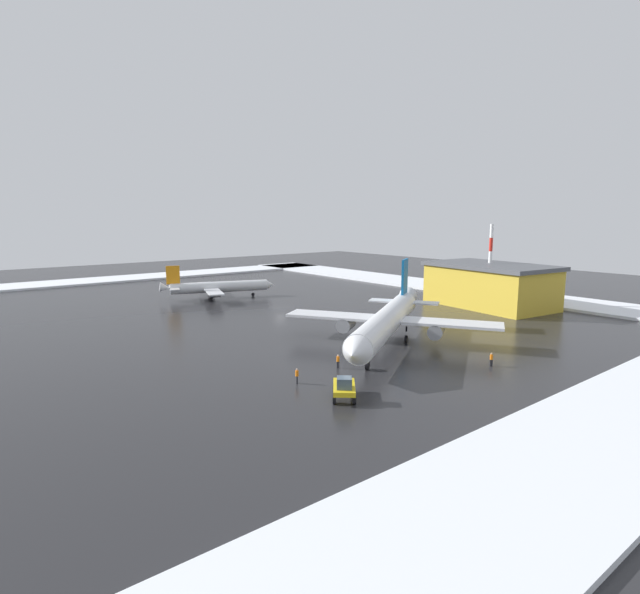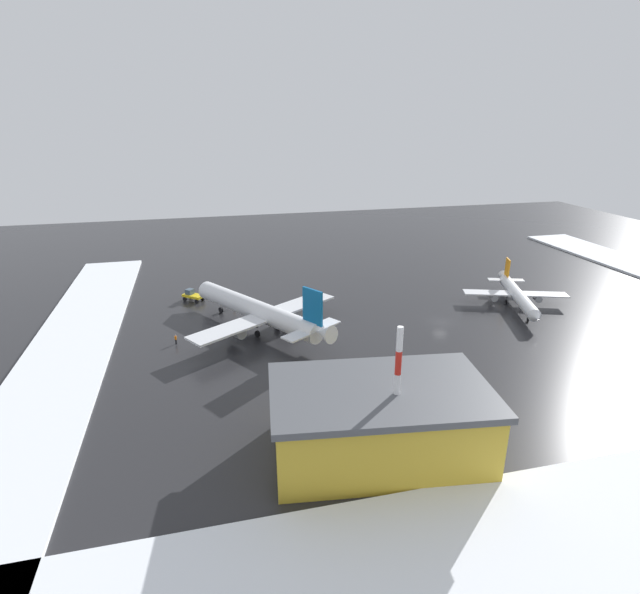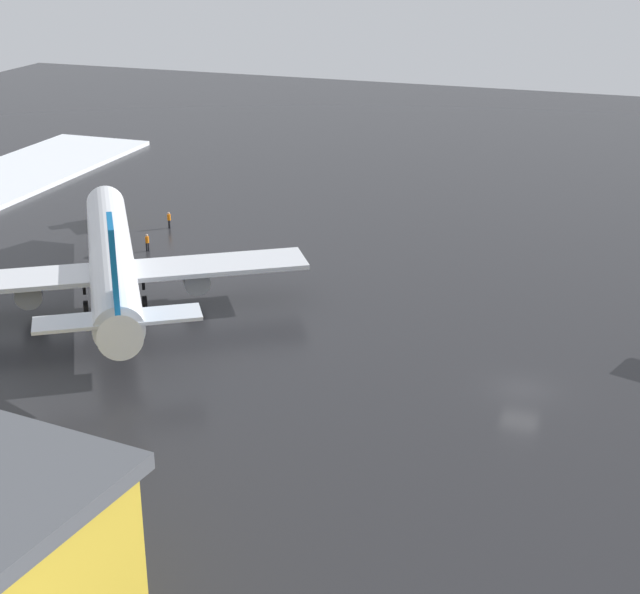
{
  "view_description": "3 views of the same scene",
  "coord_description": "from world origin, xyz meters",
  "px_view_note": "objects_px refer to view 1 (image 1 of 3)",
  "views": [
    {
      "loc": [
        -82.63,
        55.96,
        18.29
      ],
      "look_at": [
        -19.89,
        5.52,
        5.29
      ],
      "focal_mm": 28.0,
      "sensor_mm": 36.0,
      "label": 1
    },
    {
      "loc": [
        -43.93,
        -80.74,
        37.55
      ],
      "look_at": [
        -22.52,
        6.42,
        4.88
      ],
      "focal_mm": 28.0,
      "sensor_mm": 36.0,
      "label": 2
    },
    {
      "loc": [
        6.61,
        -61.08,
        30.56
      ],
      "look_at": [
        -15.38,
        2.06,
        4.02
      ],
      "focal_mm": 55.0,
      "sensor_mm": 36.0,
      "label": 3
    }
  ],
  "objects_px": {
    "airplane_distant_tail": "(217,287)",
    "antenna_mast": "(490,265)",
    "ground_crew_beside_wing": "(338,360)",
    "airplane_far_rear": "(388,320)",
    "ground_crew_near_tug": "(297,375)",
    "pushback_tug": "(344,387)",
    "cargo_hangar": "(490,285)",
    "ground_crew_by_nose_gear": "(491,359)"
  },
  "relations": [
    {
      "from": "airplane_distant_tail",
      "to": "cargo_hangar",
      "type": "bearing_deg",
      "value": -30.14
    },
    {
      "from": "ground_crew_by_nose_gear",
      "to": "cargo_hangar",
      "type": "height_order",
      "value": "cargo_hangar"
    },
    {
      "from": "pushback_tug",
      "to": "antenna_mast",
      "type": "xyz_separation_m",
      "value": [
        22.23,
        -60.05,
        7.12
      ]
    },
    {
      "from": "airplane_distant_tail",
      "to": "ground_crew_beside_wing",
      "type": "xyz_separation_m",
      "value": [
        -57.44,
        13.39,
        -1.56
      ]
    },
    {
      "from": "antenna_mast",
      "to": "ground_crew_by_nose_gear",
      "type": "bearing_deg",
      "value": 123.28
    },
    {
      "from": "airplane_far_rear",
      "to": "pushback_tug",
      "type": "distance_m",
      "value": 22.51
    },
    {
      "from": "airplane_distant_tail",
      "to": "antenna_mast",
      "type": "distance_m",
      "value": 59.6
    },
    {
      "from": "pushback_tug",
      "to": "antenna_mast",
      "type": "height_order",
      "value": "antenna_mast"
    },
    {
      "from": "airplane_far_rear",
      "to": "ground_crew_by_nose_gear",
      "type": "xyz_separation_m",
      "value": [
        -14.97,
        -2.78,
        -2.77
      ]
    },
    {
      "from": "ground_crew_near_tug",
      "to": "ground_crew_by_nose_gear",
      "type": "xyz_separation_m",
      "value": [
        -9.84,
        -22.53,
        0.0
      ]
    },
    {
      "from": "antenna_mast",
      "to": "cargo_hangar",
      "type": "height_order",
      "value": "antenna_mast"
    },
    {
      "from": "pushback_tug",
      "to": "ground_crew_near_tug",
      "type": "xyz_separation_m",
      "value": [
        6.88,
        0.88,
        -0.31
      ]
    },
    {
      "from": "ground_crew_near_tug",
      "to": "cargo_hangar",
      "type": "xyz_separation_m",
      "value": [
        14.12,
        -59.36,
        3.47
      ]
    },
    {
      "from": "ground_crew_near_tug",
      "to": "ground_crew_by_nose_gear",
      "type": "relative_size",
      "value": 1.0
    },
    {
      "from": "pushback_tug",
      "to": "ground_crew_near_tug",
      "type": "bearing_deg",
      "value": -132.17
    },
    {
      "from": "ground_crew_by_nose_gear",
      "to": "airplane_distant_tail",
      "type": "bearing_deg",
      "value": 39.33
    },
    {
      "from": "pushback_tug",
      "to": "airplane_distant_tail",
      "type": "bearing_deg",
      "value": -156.16
    },
    {
      "from": "airplane_far_rear",
      "to": "ground_crew_by_nose_gear",
      "type": "height_order",
      "value": "airplane_far_rear"
    },
    {
      "from": "cargo_hangar",
      "to": "airplane_far_rear",
      "type": "bearing_deg",
      "value": 110.01
    },
    {
      "from": "airplane_far_rear",
      "to": "cargo_hangar",
      "type": "bearing_deg",
      "value": 160.43
    },
    {
      "from": "airplane_far_rear",
      "to": "ground_crew_near_tug",
      "type": "bearing_deg",
      "value": -17.81
    },
    {
      "from": "airplane_far_rear",
      "to": "ground_crew_beside_wing",
      "type": "distance_m",
      "value": 13.36
    },
    {
      "from": "airplane_far_rear",
      "to": "pushback_tug",
      "type": "xyz_separation_m",
      "value": [
        -12.01,
        18.88,
        -2.45
      ]
    },
    {
      "from": "cargo_hangar",
      "to": "ground_crew_near_tug",
      "type": "bearing_deg",
      "value": 110.6
    },
    {
      "from": "ground_crew_by_nose_gear",
      "to": "antenna_mast",
      "type": "distance_m",
      "value": 46.52
    },
    {
      "from": "pushback_tug",
      "to": "ground_crew_by_nose_gear",
      "type": "height_order",
      "value": "pushback_tug"
    },
    {
      "from": "ground_crew_near_tug",
      "to": "pushback_tug",
      "type": "bearing_deg",
      "value": 136.46
    },
    {
      "from": "cargo_hangar",
      "to": "ground_crew_beside_wing",
      "type": "bearing_deg",
      "value": 110.92
    },
    {
      "from": "ground_crew_near_tug",
      "to": "antenna_mast",
      "type": "distance_m",
      "value": 63.27
    },
    {
      "from": "pushback_tug",
      "to": "ground_crew_beside_wing",
      "type": "height_order",
      "value": "pushback_tug"
    },
    {
      "from": "ground_crew_near_tug",
      "to": "antenna_mast",
      "type": "height_order",
      "value": "antenna_mast"
    },
    {
      "from": "antenna_mast",
      "to": "airplane_distant_tail",
      "type": "bearing_deg",
      "value": 42.82
    },
    {
      "from": "airplane_far_rear",
      "to": "antenna_mast",
      "type": "bearing_deg",
      "value": 161.58
    },
    {
      "from": "pushback_tug",
      "to": "cargo_hangar",
      "type": "height_order",
      "value": "cargo_hangar"
    },
    {
      "from": "ground_crew_beside_wing",
      "to": "antenna_mast",
      "type": "bearing_deg",
      "value": 176.53
    },
    {
      "from": "pushback_tug",
      "to": "ground_crew_by_nose_gear",
      "type": "xyz_separation_m",
      "value": [
        -2.96,
        -21.66,
        -0.31
      ]
    },
    {
      "from": "pushback_tug",
      "to": "ground_crew_near_tug",
      "type": "distance_m",
      "value": 6.94
    },
    {
      "from": "airplane_far_rear",
      "to": "ground_crew_near_tug",
      "type": "height_order",
      "value": "airplane_far_rear"
    },
    {
      "from": "pushback_tug",
      "to": "antenna_mast",
      "type": "bearing_deg",
      "value": 150.88
    },
    {
      "from": "ground_crew_near_tug",
      "to": "cargo_hangar",
      "type": "height_order",
      "value": "cargo_hangar"
    },
    {
      "from": "pushback_tug",
      "to": "ground_crew_beside_wing",
      "type": "distance_m",
      "value": 10.45
    },
    {
      "from": "airplane_distant_tail",
      "to": "antenna_mast",
      "type": "height_order",
      "value": "antenna_mast"
    }
  ]
}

